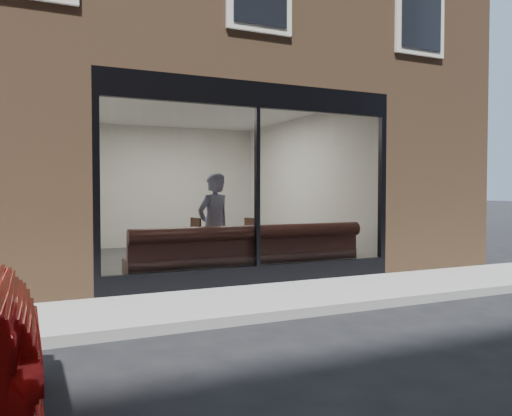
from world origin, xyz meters
name	(u,v)px	position (x,y,z in m)	size (l,w,h in m)	color
ground	(327,313)	(0.00, 0.00, 0.00)	(120.00, 120.00, 0.00)	black
sidewalk_near	(288,297)	(0.00, 1.00, 0.01)	(40.00, 2.00, 0.01)	gray
kerb_near	(329,309)	(0.00, -0.05, 0.06)	(40.00, 0.10, 0.12)	gray
host_building_pier_left	(8,186)	(-3.75, 8.00, 1.60)	(2.50, 12.00, 3.20)	brown
host_building_pier_right	(289,187)	(3.75, 8.00, 1.60)	(2.50, 12.00, 3.20)	brown
host_building_backfill	(142,187)	(0.00, 11.00, 1.60)	(5.00, 6.00, 3.20)	brown
cafe_floor	(200,260)	(0.00, 5.00, 0.02)	(6.00, 6.00, 0.00)	#2D2D30
cafe_ceiling	(199,110)	(0.00, 5.00, 3.19)	(6.00, 6.00, 0.00)	white
cafe_wall_back	(165,187)	(0.00, 7.99, 1.60)	(5.00, 5.00, 0.00)	silver
cafe_wall_left	(75,185)	(-2.49, 5.00, 1.60)	(6.00, 6.00, 0.00)	silver
cafe_wall_right	(302,186)	(2.49, 5.00, 1.60)	(6.00, 6.00, 0.00)	silver
storefront_kick	(257,275)	(0.00, 2.05, 0.15)	(5.00, 0.10, 0.30)	black
storefront_header	(257,95)	(0.00, 2.05, 3.00)	(5.00, 0.10, 0.40)	black
storefront_mullion	(257,187)	(0.00, 2.05, 1.55)	(0.06, 0.10, 2.50)	black
storefront_glass	(258,187)	(0.00, 2.02, 1.55)	(4.80, 4.80, 0.00)	white
banquette	(247,267)	(0.00, 2.45, 0.23)	(4.00, 0.55, 0.45)	#3B1B15
person	(214,226)	(-0.48, 2.77, 0.89)	(0.65, 0.43, 1.79)	#8A94B6
cafe_table_left	(151,233)	(-1.34, 3.61, 0.74)	(0.54, 0.54, 0.03)	black
cafe_table_right	(309,228)	(1.78, 3.47, 0.74)	(0.70, 0.70, 0.05)	black
cafe_chair_left	(187,254)	(-0.45, 4.41, 0.24)	(0.41, 0.41, 0.04)	black
cafe_chair_right	(242,254)	(0.53, 3.93, 0.24)	(0.37, 0.37, 0.04)	black
wall_poster	(77,195)	(-2.45, 5.05, 1.41)	(0.02, 0.54, 0.72)	white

